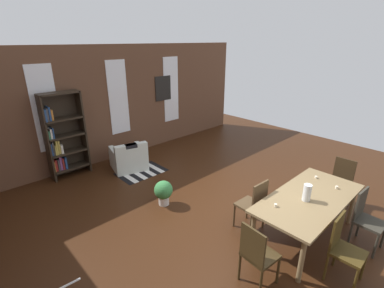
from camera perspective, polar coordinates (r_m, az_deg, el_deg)
The scene contains 20 objects.
ground_plane at distance 5.27m, azimuth 11.67°, elevation -15.79°, with size 11.33×11.33×0.00m, color #371D0D.
back_wall_brick at distance 7.78m, azimuth -15.14°, elevation 8.20°, with size 8.77×0.12×3.00m, color brown.
window_pane_0 at distance 7.03m, azimuth -28.01°, elevation 6.42°, with size 0.55×0.02×1.95m, color white.
window_pane_1 at distance 7.69m, azimuth -14.99°, elevation 9.21°, with size 0.55×0.02×1.95m, color white.
window_pane_2 at distance 8.68m, azimuth -4.35°, elevation 11.13°, with size 0.55×0.02×1.95m, color white.
dining_table at distance 4.88m, azimuth 23.03°, elevation -10.80°, with size 2.09×0.98×0.76m.
vase_on_table at distance 4.67m, azimuth 22.67°, elevation -9.26°, with size 0.12×0.12×0.27m, color silver.
tealight_candle_0 at distance 4.41m, azimuth 16.88°, elevation -12.03°, with size 0.04×0.04×0.05m, color silver.
tealight_candle_1 at distance 5.48m, azimuth 24.25°, elevation -6.28°, with size 0.04×0.04×0.04m, color silver.
tealight_candle_2 at distance 5.27m, azimuth 27.71°, elevation -7.94°, with size 0.04×0.04×0.05m, color silver.
dining_chair_near_left at distance 4.43m, azimuth 28.77°, elevation -18.12°, with size 0.41×0.41×0.95m.
dining_chair_head_left at distance 3.93m, azimuth 13.27°, elevation -21.19°, with size 0.44×0.44×0.95m.
dining_chair_near_right at distance 5.21m, azimuth 32.26°, elevation -12.70°, with size 0.42×0.42×0.95m.
dining_chair_far_left at distance 4.88m, azimuth 12.60°, elevation -11.92°, with size 0.42×0.42×0.95m.
dining_chair_head_right at distance 6.16m, azimuth 28.33°, elevation -6.77°, with size 0.41×0.41×0.95m.
bookshelf_tall at distance 7.07m, azimuth -25.22°, elevation 1.33°, with size 0.88×0.34×2.02m.
armchair_white at distance 7.19m, azimuth -12.90°, elevation -2.90°, with size 0.98×0.98×0.75m.
potted_plant_by_shelf at distance 5.56m, azimuth -5.92°, elevation -9.70°, with size 0.37×0.37×0.51m.
striped_rug at distance 7.04m, azimuth -10.41°, elevation -5.68°, with size 1.15×0.78×0.01m.
framed_picture at distance 8.47m, azimuth -6.01°, elevation 11.38°, with size 0.56×0.03×0.72m, color black.
Camera 1 is at (-3.59, -2.29, 3.11)m, focal length 25.81 mm.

